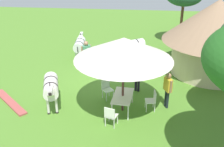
{
  "coord_description": "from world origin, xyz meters",
  "views": [
    {
      "loc": [
        12.66,
        1.57,
        6.62
      ],
      "look_at": [
        0.86,
        0.34,
        1.0
      ],
      "focal_mm": 43.9,
      "sensor_mm": 36.0,
      "label": 1
    }
  ],
  "objects_px": {
    "patio_chair_near_hut": "(107,88)",
    "guest_beside_umbrella": "(138,73)",
    "shade_umbrella": "(124,49)",
    "patio_chair_near_lawn": "(111,115)",
    "zebra_nearest_camera": "(80,44)",
    "zebra_by_umbrella": "(131,46)",
    "patio_chair_east_end": "(152,99)",
    "thatched_hut": "(215,33)",
    "guest_behind_table": "(168,87)",
    "standing_watcher": "(86,53)",
    "patio_dining_table": "(123,97)",
    "zebra_toward_hut": "(51,87)"
  },
  "relations": [
    {
      "from": "patio_dining_table",
      "to": "patio_chair_east_end",
      "type": "relative_size",
      "value": 1.75
    },
    {
      "from": "standing_watcher",
      "to": "zebra_nearest_camera",
      "type": "bearing_deg",
      "value": -102.42
    },
    {
      "from": "patio_dining_table",
      "to": "standing_watcher",
      "type": "distance_m",
      "value": 4.69
    },
    {
      "from": "patio_chair_near_lawn",
      "to": "patio_chair_east_end",
      "type": "height_order",
      "value": "same"
    },
    {
      "from": "zebra_nearest_camera",
      "to": "shade_umbrella",
      "type": "bearing_deg",
      "value": -66.29
    },
    {
      "from": "patio_chair_near_lawn",
      "to": "zebra_nearest_camera",
      "type": "height_order",
      "value": "zebra_nearest_camera"
    },
    {
      "from": "patio_chair_near_hut",
      "to": "zebra_nearest_camera",
      "type": "relative_size",
      "value": 0.4
    },
    {
      "from": "guest_beside_umbrella",
      "to": "zebra_toward_hut",
      "type": "distance_m",
      "value": 4.17
    },
    {
      "from": "patio_chair_near_hut",
      "to": "guest_beside_umbrella",
      "type": "bearing_deg",
      "value": 171.38
    },
    {
      "from": "patio_dining_table",
      "to": "zebra_toward_hut",
      "type": "distance_m",
      "value": 3.16
    },
    {
      "from": "patio_dining_table",
      "to": "guest_behind_table",
      "type": "distance_m",
      "value": 2.01
    },
    {
      "from": "patio_chair_east_end",
      "to": "guest_behind_table",
      "type": "height_order",
      "value": "guest_behind_table"
    },
    {
      "from": "patio_chair_near_lawn",
      "to": "zebra_nearest_camera",
      "type": "xyz_separation_m",
      "value": [
        -7.05,
        -2.72,
        0.4
      ]
    },
    {
      "from": "guest_beside_umbrella",
      "to": "guest_behind_table",
      "type": "relative_size",
      "value": 0.98
    },
    {
      "from": "guest_beside_umbrella",
      "to": "guest_behind_table",
      "type": "bearing_deg",
      "value": 158.14
    },
    {
      "from": "shade_umbrella",
      "to": "patio_dining_table",
      "type": "height_order",
      "value": "shade_umbrella"
    },
    {
      "from": "standing_watcher",
      "to": "zebra_by_umbrella",
      "type": "xyz_separation_m",
      "value": [
        -1.72,
        2.46,
        -0.09
      ]
    },
    {
      "from": "patio_chair_east_end",
      "to": "patio_chair_near_hut",
      "type": "distance_m",
      "value": 2.25
    },
    {
      "from": "thatched_hut",
      "to": "patio_chair_near_hut",
      "type": "height_order",
      "value": "thatched_hut"
    },
    {
      "from": "thatched_hut",
      "to": "patio_chair_near_hut",
      "type": "relative_size",
      "value": 6.22
    },
    {
      "from": "patio_chair_near_hut",
      "to": "guest_beside_umbrella",
      "type": "distance_m",
      "value": 1.7
    },
    {
      "from": "patio_dining_table",
      "to": "shade_umbrella",
      "type": "bearing_deg",
      "value": 0.0
    },
    {
      "from": "patio_dining_table",
      "to": "zebra_by_umbrella",
      "type": "height_order",
      "value": "zebra_by_umbrella"
    },
    {
      "from": "guest_behind_table",
      "to": "zebra_toward_hut",
      "type": "relative_size",
      "value": 0.74
    },
    {
      "from": "shade_umbrella",
      "to": "patio_dining_table",
      "type": "distance_m",
      "value": 2.21
    },
    {
      "from": "thatched_hut",
      "to": "zebra_by_umbrella",
      "type": "relative_size",
      "value": 2.84
    },
    {
      "from": "standing_watcher",
      "to": "zebra_toward_hut",
      "type": "xyz_separation_m",
      "value": [
        4.08,
        -0.8,
        -0.05
      ]
    },
    {
      "from": "patio_chair_near_hut",
      "to": "guest_behind_table",
      "type": "bearing_deg",
      "value": 129.89
    },
    {
      "from": "thatched_hut",
      "to": "zebra_toward_hut",
      "type": "relative_size",
      "value": 2.5
    },
    {
      "from": "thatched_hut",
      "to": "guest_beside_umbrella",
      "type": "xyz_separation_m",
      "value": [
        2.65,
        -4.03,
        -1.31
      ]
    },
    {
      "from": "standing_watcher",
      "to": "zebra_by_umbrella",
      "type": "height_order",
      "value": "standing_watcher"
    },
    {
      "from": "thatched_hut",
      "to": "zebra_by_umbrella",
      "type": "distance_m",
      "value": 4.88
    },
    {
      "from": "patio_dining_table",
      "to": "guest_behind_table",
      "type": "xyz_separation_m",
      "value": [
        -0.46,
        1.93,
        0.35
      ]
    },
    {
      "from": "guest_behind_table",
      "to": "zebra_toward_hut",
      "type": "height_order",
      "value": "guest_behind_table"
    },
    {
      "from": "shade_umbrella",
      "to": "guest_beside_umbrella",
      "type": "xyz_separation_m",
      "value": [
        -1.83,
        0.6,
        -1.89
      ]
    },
    {
      "from": "patio_chair_near_hut",
      "to": "guest_behind_table",
      "type": "height_order",
      "value": "guest_behind_table"
    },
    {
      "from": "zebra_toward_hut",
      "to": "patio_dining_table",
      "type": "bearing_deg",
      "value": 163.46
    },
    {
      "from": "patio_dining_table",
      "to": "zebra_by_umbrella",
      "type": "xyz_separation_m",
      "value": [
        -5.77,
        0.12,
        0.3
      ]
    },
    {
      "from": "standing_watcher",
      "to": "thatched_hut",
      "type": "bearing_deg",
      "value": 147.66
    },
    {
      "from": "patio_chair_near_lawn",
      "to": "guest_behind_table",
      "type": "distance_m",
      "value": 2.91
    },
    {
      "from": "zebra_nearest_camera",
      "to": "zebra_by_umbrella",
      "type": "relative_size",
      "value": 1.15
    },
    {
      "from": "patio_chair_near_lawn",
      "to": "zebra_by_umbrella",
      "type": "distance_m",
      "value": 7.03
    },
    {
      "from": "shade_umbrella",
      "to": "patio_chair_near_lawn",
      "type": "height_order",
      "value": "shade_umbrella"
    },
    {
      "from": "patio_chair_near_lawn",
      "to": "guest_behind_table",
      "type": "height_order",
      "value": "guest_behind_table"
    },
    {
      "from": "shade_umbrella",
      "to": "standing_watcher",
      "type": "distance_m",
      "value": 5.01
    },
    {
      "from": "patio_chair_near_lawn",
      "to": "zebra_nearest_camera",
      "type": "distance_m",
      "value": 7.57
    },
    {
      "from": "patio_chair_east_end",
      "to": "shade_umbrella",
      "type": "bearing_deg",
      "value": 90.0
    },
    {
      "from": "patio_chair_near_lawn",
      "to": "patio_chair_east_end",
      "type": "relative_size",
      "value": 1.0
    },
    {
      "from": "patio_chair_near_hut",
      "to": "zebra_nearest_camera",
      "type": "height_order",
      "value": "zebra_nearest_camera"
    },
    {
      "from": "zebra_toward_hut",
      "to": "standing_watcher",
      "type": "bearing_deg",
      "value": -118.18
    }
  ]
}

